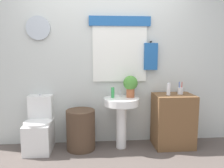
{
  "coord_description": "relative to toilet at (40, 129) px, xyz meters",
  "views": [
    {
      "loc": [
        -0.17,
        -2.28,
        1.41
      ],
      "look_at": [
        0.08,
        0.8,
        0.96
      ],
      "focal_mm": 35.96,
      "sensor_mm": 36.0,
      "label": 1
    }
  ],
  "objects": [
    {
      "name": "back_wall",
      "position": [
        0.96,
        0.26,
        1.01
      ],
      "size": [
        4.4,
        0.18,
        2.6
      ],
      "color": "silver",
      "rests_on": "ground_plane"
    },
    {
      "name": "toothbrush_cup",
      "position": [
        2.05,
        -0.01,
        0.54
      ],
      "size": [
        0.08,
        0.08,
        0.19
      ],
      "color": "silver",
      "rests_on": "wooden_cabinet"
    },
    {
      "name": "potted_plant",
      "position": [
        1.32,
        0.03,
        0.63
      ],
      "size": [
        0.21,
        0.21,
        0.32
      ],
      "color": "#AD5B38",
      "rests_on": "pedestal_sink"
    },
    {
      "name": "pedestal_sink",
      "position": [
        1.18,
        -0.03,
        0.26
      ],
      "size": [
        0.51,
        0.51,
        0.74
      ],
      "color": "white",
      "rests_on": "ground_plane"
    },
    {
      "name": "toilet",
      "position": [
        0.0,
        0.0,
        0.0
      ],
      "size": [
        0.38,
        0.51,
        0.79
      ],
      "color": "white",
      "rests_on": "ground_plane"
    },
    {
      "name": "lotion_bottle",
      "position": [
        1.85,
        -0.07,
        0.57
      ],
      "size": [
        0.05,
        0.05,
        0.18
      ],
      "primitive_type": "cylinder",
      "color": "white",
      "rests_on": "wooden_cabinet"
    },
    {
      "name": "wooden_cabinet",
      "position": [
        1.95,
        -0.03,
        0.09
      ],
      "size": [
        0.57,
        0.44,
        0.78
      ],
      "primitive_type": "cube",
      "color": "brown",
      "rests_on": "ground_plane"
    },
    {
      "name": "laundry_hamper",
      "position": [
        0.59,
        -0.03,
        -0.01
      ],
      "size": [
        0.41,
        0.41,
        0.58
      ],
      "primitive_type": "cylinder",
      "color": "#4C3828",
      "rests_on": "ground_plane"
    },
    {
      "name": "faucet",
      "position": [
        1.18,
        0.09,
        0.49
      ],
      "size": [
        0.03,
        0.03,
        0.1
      ],
      "primitive_type": "cylinder",
      "color": "silver",
      "rests_on": "pedestal_sink"
    },
    {
      "name": "soap_bottle",
      "position": [
        1.06,
        0.02,
        0.52
      ],
      "size": [
        0.05,
        0.05,
        0.15
      ],
      "primitive_type": "cylinder",
      "color": "green",
      "rests_on": "pedestal_sink"
    }
  ]
}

